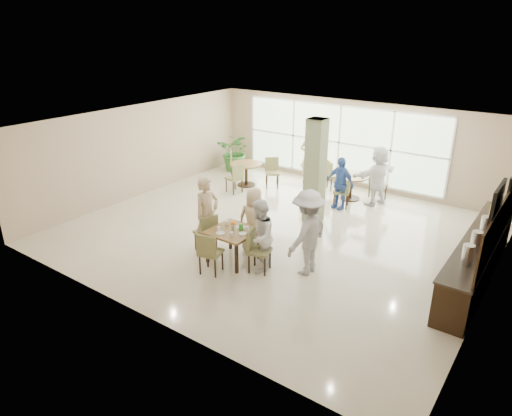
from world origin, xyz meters
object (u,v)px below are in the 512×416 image
Objects in this scene: teen_far at (254,220)px; adult_b at (378,176)px; round_table_right at (351,181)px; main_table at (233,234)px; teen_standing at (307,233)px; round_table_left at (246,169)px; potted_plant at (236,152)px; teen_left at (207,215)px; teen_right at (259,236)px; adult_standing at (309,157)px; adult_a at (340,183)px; buffet_counter at (479,255)px.

adult_b reaches higher than teen_far.
round_table_right is 0.88m from adult_b.
teen_standing reaches higher than main_table.
potted_plant is at bearing 139.62° from round_table_left.
main_table is 0.55× the size of teen_left.
teen_right is (0.71, 0.02, 0.14)m from main_table.
main_table is 0.53× the size of teen_standing.
potted_plant is at bearing 176.70° from round_table_right.
adult_b is at bearing -13.49° from teen_left.
teen_standing is (4.50, -3.88, 0.38)m from round_table_left.
adult_a is at bearing 133.58° from adult_standing.
teen_standing is at bearing -71.26° from teen_left.
teen_left is at bearing -115.20° from teen_right.
teen_far is 0.87× the size of adult_b.
buffet_counter is 2.59× the size of teen_left.
teen_far is (0.88, 0.64, -0.13)m from teen_left.
main_table and round_table_right have the same top height.
round_table_right is 0.58× the size of adult_standing.
teen_right is at bearing -50.38° from round_table_left.
teen_left reaches higher than adult_standing.
teen_far reaches higher than main_table.
main_table is at bearing -86.55° from adult_a.
potted_plant is 7.64m from teen_standing.
buffet_counter reaches higher than adult_b.
round_table_right is at bearing 145.92° from buffet_counter.
round_table_left is 1.70m from potted_plant.
adult_a is 1.21m from adult_b.
adult_standing is at bearing 5.78° from potted_plant.
buffet_counter is 6.87m from adult_standing.
round_table_left is at bearing -166.17° from round_table_right.
teen_far is (0.07, 0.70, 0.12)m from main_table.
round_table_left is 4.73m from teen_far.
main_table is 0.72m from teen_right.
potted_plant is 0.91× the size of adult_a.
teen_standing is 1.22× the size of adult_a.
teen_far is (-0.39, -4.50, 0.21)m from round_table_right.
main_table is at bearing -95.12° from round_table_right.
teen_left is (2.09, -4.31, 0.35)m from round_table_left.
buffet_counter reaches higher than teen_far.
potted_plant is 0.90× the size of teen_far.
teen_far is at bearing -51.01° from round_table_left.
round_table_left is 0.65× the size of teen_right.
round_table_left is at bearing 123.54° from main_table.
adult_standing reaches higher than adult_a.
main_table is 0.56× the size of adult_b.
adult_standing is at bearing 151.70° from adult_a.
round_table_left is at bearing -72.00° from teen_far.
buffet_counter is (7.55, -2.00, -0.01)m from round_table_left.
teen_standing reaches higher than adult_b.
teen_standing reaches higher than round_table_left.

